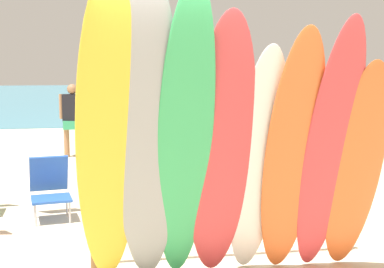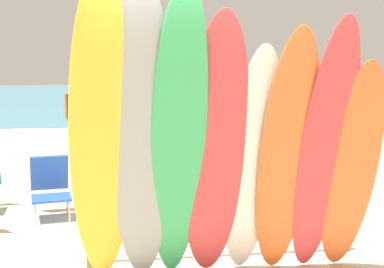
% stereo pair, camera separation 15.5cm
% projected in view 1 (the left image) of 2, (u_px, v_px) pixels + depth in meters
% --- Properties ---
extents(ground, '(60.00, 60.00, 0.00)m').
position_uv_depth(ground, '(139.00, 122.00, 19.10)').
color(ground, beige).
extents(ocean_water, '(60.00, 40.00, 0.02)m').
position_uv_depth(ocean_water, '(123.00, 95.00, 37.02)').
color(ocean_water, teal).
rests_on(ocean_water, ground).
extents(surfboard_rack, '(2.72, 0.07, 0.72)m').
position_uv_depth(surfboard_rack, '(223.00, 209.00, 5.33)').
color(surfboard_rack, brown).
rests_on(surfboard_rack, ground).
extents(surfboard_yellow_0, '(0.62, 1.01, 2.74)m').
position_uv_depth(surfboard_yellow_0, '(108.00, 141.00, 4.41)').
color(surfboard_yellow_0, yellow).
rests_on(surfboard_yellow_0, ground).
extents(surfboard_grey_1, '(0.59, 0.93, 2.71)m').
position_uv_depth(surfboard_grey_1, '(148.00, 141.00, 4.47)').
color(surfboard_grey_1, '#999EA3').
rests_on(surfboard_grey_1, ground).
extents(surfboard_green_2, '(0.53, 1.02, 2.69)m').
position_uv_depth(surfboard_green_2, '(185.00, 142.00, 4.51)').
color(surfboard_green_2, '#38B266').
rests_on(surfboard_green_2, ground).
extents(surfboard_red_3, '(0.60, 0.84, 2.47)m').
position_uv_depth(surfboard_red_3, '(221.00, 152.00, 4.65)').
color(surfboard_red_3, '#D13D42').
rests_on(surfboard_red_3, ground).
extents(surfboard_white_4, '(0.53, 0.77, 2.19)m').
position_uv_depth(surfboard_white_4, '(257.00, 165.00, 4.79)').
color(surfboard_white_4, white).
rests_on(surfboard_white_4, ground).
extents(surfboard_orange_5, '(0.52, 0.81, 2.34)m').
position_uv_depth(surfboard_orange_5, '(292.00, 157.00, 4.76)').
color(surfboard_orange_5, orange).
rests_on(surfboard_orange_5, ground).
extents(surfboard_red_6, '(0.51, 0.90, 2.43)m').
position_uv_depth(surfboard_red_6, '(329.00, 152.00, 4.77)').
color(surfboard_red_6, '#D13D42').
rests_on(surfboard_red_6, ground).
extents(surfboard_orange_7, '(0.54, 0.79, 2.07)m').
position_uv_depth(surfboard_orange_7, '(356.00, 170.00, 4.89)').
color(surfboard_orange_7, orange).
rests_on(surfboard_orange_7, ground).
extents(beachgoer_photographing, '(0.59, 0.32, 1.61)m').
position_uv_depth(beachgoer_photographing, '(73.00, 115.00, 11.49)').
color(beachgoer_photographing, '#9E704C').
rests_on(beachgoer_photographing, ground).
extents(beachgoer_by_water, '(0.40, 0.53, 1.54)m').
position_uv_depth(beachgoer_by_water, '(82.00, 111.00, 12.99)').
color(beachgoer_by_water, brown).
rests_on(beachgoer_by_water, ground).
extents(beach_chair_striped, '(0.61, 0.77, 0.82)m').
position_uv_depth(beach_chair_striped, '(50.00, 186.00, 6.92)').
color(beach_chair_striped, '#B7B7BC').
rests_on(beach_chair_striped, ground).
extents(distant_boat, '(3.77, 0.89, 0.30)m').
position_uv_depth(distant_boat, '(277.00, 108.00, 23.41)').
color(distant_boat, silver).
rests_on(distant_boat, ground).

